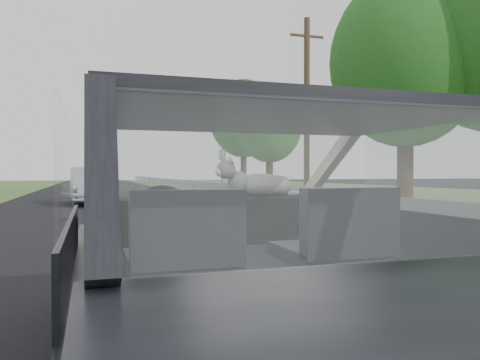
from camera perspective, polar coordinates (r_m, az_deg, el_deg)
subject_car at (r=2.57m, az=0.78°, el=-8.94°), size 1.80×4.00×1.45m
dashboard at (r=3.15m, az=-2.86°, el=-4.82°), size 1.58×0.45×0.30m
driver_seat at (r=2.17m, az=-6.89°, el=-6.64°), size 0.50×0.72×0.42m
passenger_seat at (r=2.45m, az=11.95°, el=-5.78°), size 0.50×0.72×0.42m
steering_wheel at (r=2.77m, az=-9.31°, el=-4.16°), size 0.36×0.36×0.04m
cat at (r=3.23m, az=2.59°, el=-0.42°), size 0.64×0.31×0.27m
guardrail at (r=13.42m, az=4.61°, el=-1.57°), size 0.05×90.00×0.32m
other_car at (r=18.19m, az=-17.65°, el=-0.64°), size 1.89×4.23×1.36m
highway_sign at (r=26.73m, az=-2.19°, el=1.10°), size 0.21×1.00×2.49m
utility_pole at (r=21.26m, az=8.14°, el=8.63°), size 0.30×0.30×8.04m
tree_0 at (r=16.09m, az=19.54°, el=9.75°), size 4.85×4.85×7.29m
tree_2 at (r=32.43m, az=3.62°, el=4.88°), size 5.52×5.52×6.80m
tree_3 at (r=42.25m, az=0.44°, el=5.64°), size 7.34×7.34×9.27m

